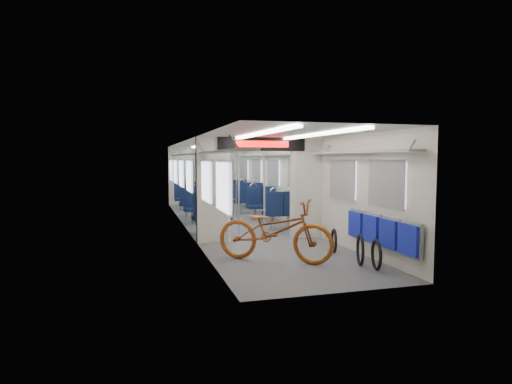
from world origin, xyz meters
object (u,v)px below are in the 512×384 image
(bike_hoop_a, at_px, (376,256))
(stanchion_near_left, at_px, (239,187))
(flip_bench, at_px, (381,231))
(seat_bay_far_left, at_px, (191,197))
(seat_bay_far_right, at_px, (241,194))
(seat_bay_near_left, at_px, (206,207))
(stanchion_far_left, at_px, (216,181))
(bicycle, at_px, (275,231))
(bike_hoop_b, at_px, (360,251))
(bike_hoop_c, at_px, (334,242))
(stanchion_near_right, at_px, (264,187))
(stanchion_far_right, at_px, (236,181))
(seat_bay_near_right, at_px, (271,205))

(bike_hoop_a, xyz_separation_m, stanchion_near_left, (-1.39, 3.85, 0.91))
(flip_bench, bearing_deg, seat_bay_far_left, 106.10)
(seat_bay_far_right, relative_size, stanchion_near_left, 0.97)
(seat_bay_near_left, height_order, stanchion_far_left, stanchion_far_left)
(bicycle, height_order, bike_hoop_a, bicycle)
(stanchion_near_left, bearing_deg, bike_hoop_b, -69.72)
(bike_hoop_b, bearing_deg, bike_hoop_c, 89.69)
(bike_hoop_c, bearing_deg, flip_bench, -69.81)
(stanchion_far_left, bearing_deg, seat_bay_far_left, 113.72)
(flip_bench, relative_size, bike_hoop_a, 4.13)
(seat_bay_near_left, relative_size, stanchion_near_right, 0.97)
(bike_hoop_c, bearing_deg, stanchion_far_right, 96.81)
(seat_bay_far_left, bearing_deg, seat_bay_near_left, -90.00)
(seat_bay_far_left, xyz_separation_m, stanchion_near_left, (0.61, -4.42, 0.60))
(bicycle, relative_size, flip_bench, 0.99)
(bike_hoop_c, height_order, stanchion_far_right, stanchion_far_right)
(flip_bench, relative_size, seat_bay_far_right, 0.96)
(seat_bay_far_right, bearing_deg, stanchion_far_left, -123.42)
(bike_hoop_c, distance_m, stanchion_far_right, 5.63)
(bike_hoop_b, bearing_deg, stanchion_far_left, 101.17)
(flip_bench, distance_m, bike_hoop_b, 0.51)
(bicycle, distance_m, stanchion_near_right, 2.95)
(flip_bench, xyz_separation_m, bike_hoop_c, (-0.38, 1.03, -0.37))
(seat_bay_far_left, bearing_deg, bike_hoop_c, -74.53)
(stanchion_far_left, xyz_separation_m, stanchion_far_right, (0.63, 0.02, 0.00))
(flip_bench, distance_m, stanchion_far_left, 6.75)
(seat_bay_far_right, distance_m, stanchion_near_right, 4.98)
(flip_bench, xyz_separation_m, seat_bay_near_right, (-0.42, 4.91, -0.04))
(bike_hoop_b, bearing_deg, seat_bay_far_left, 103.53)
(seat_bay_far_right, bearing_deg, bike_hoop_c, -89.68)
(bike_hoop_a, xyz_separation_m, seat_bay_near_right, (-0.14, 5.25, 0.31))
(seat_bay_near_right, bearing_deg, stanchion_far_left, 127.82)
(seat_bay_near_left, height_order, seat_bay_near_right, seat_bay_near_left)
(bike_hoop_a, relative_size, stanchion_near_left, 0.23)
(stanchion_near_left, bearing_deg, seat_bay_near_left, 117.46)
(flip_bench, height_order, stanchion_near_left, stanchion_near_left)
(seat_bay_far_right, height_order, stanchion_near_right, stanchion_near_right)
(seat_bay_near_left, height_order, stanchion_near_left, stanchion_near_left)
(seat_bay_near_right, bearing_deg, seat_bay_near_left, -173.26)
(seat_bay_far_right, bearing_deg, stanchion_far_right, -108.25)
(bicycle, relative_size, bike_hoop_c, 4.41)
(bike_hoop_a, height_order, stanchion_near_right, stanchion_near_right)
(seat_bay_near_left, bearing_deg, flip_bench, -63.98)
(stanchion_near_left, bearing_deg, stanchion_near_right, -0.69)
(flip_bench, relative_size, stanchion_far_left, 0.93)
(bicycle, bearing_deg, seat_bay_near_right, 17.90)
(stanchion_near_left, relative_size, stanchion_far_left, 1.00)
(bike_hoop_a, bearing_deg, stanchion_far_right, 96.25)
(stanchion_far_left, bearing_deg, seat_bay_near_left, -108.73)
(flip_bench, distance_m, seat_bay_far_right, 8.42)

